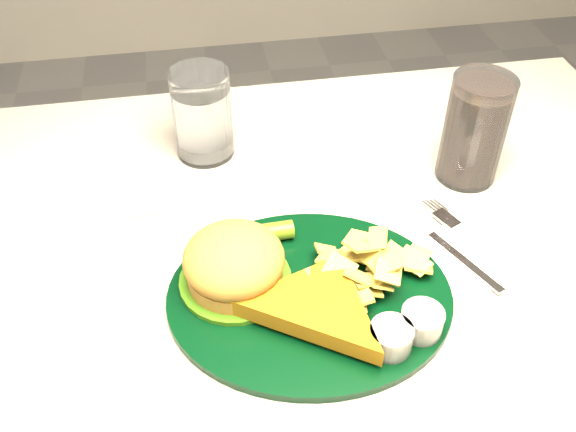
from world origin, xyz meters
name	(u,v)px	position (x,y,z in m)	size (l,w,h in m)	color
table	(278,409)	(0.00, 0.00, 0.38)	(1.20, 0.80, 0.75)	#A6A096
dinner_plate	(310,278)	(0.03, -0.09, 0.79)	(0.33, 0.28, 0.07)	black
water_glass	(202,114)	(-0.07, 0.22, 0.82)	(0.08, 0.08, 0.13)	white
cola_glass	(475,130)	(0.29, 0.10, 0.83)	(0.08, 0.08, 0.16)	black
fork_napkin	(462,256)	(0.23, -0.06, 0.76)	(0.12, 0.16, 0.01)	white
wrapped_straw	(164,210)	(-0.13, 0.10, 0.75)	(0.19, 0.07, 0.01)	white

